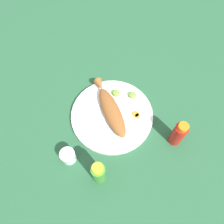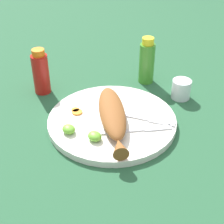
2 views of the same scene
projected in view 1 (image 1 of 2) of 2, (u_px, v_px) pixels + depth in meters
The scene contains 12 objects.
ground_plane at pixel (112, 116), 0.92m from camera, with size 4.00×4.00×0.00m, color #235133.
main_plate at pixel (112, 115), 0.91m from camera, with size 0.34×0.34×0.02m, color silver.
fried_fish at pixel (111, 109), 0.89m from camera, with size 0.27×0.19×0.04m.
fork_near at pixel (91, 118), 0.90m from camera, with size 0.16×0.11×0.00m.
fork_far at pixel (92, 107), 0.92m from camera, with size 0.10×0.17×0.00m.
carrot_slice_near at pixel (138, 116), 0.90m from camera, with size 0.02×0.02×0.00m, color orange.
carrot_slice_mid at pixel (136, 114), 0.90m from camera, with size 0.03×0.03×0.00m, color orange.
lime_wedge_main at pixel (133, 95), 0.94m from camera, with size 0.04×0.03×0.02m, color #6BB233.
lime_wedge_side at pixel (116, 93), 0.94m from camera, with size 0.04×0.03×0.02m, color #6BB233.
hot_sauce_bottle_red at pixel (178, 134), 0.81m from camera, with size 0.05×0.05×0.14m.
hot_sauce_bottle_green at pixel (99, 173), 0.74m from camera, with size 0.05×0.05×0.15m.
salt_cup at pixel (68, 156), 0.82m from camera, with size 0.06×0.06×0.06m.
Camera 1 is at (0.25, -0.32, 0.83)m, focal length 35.00 mm.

